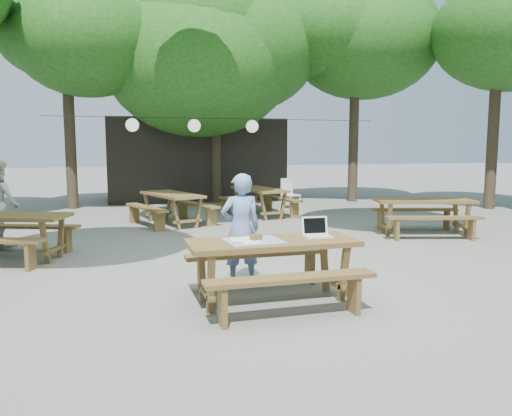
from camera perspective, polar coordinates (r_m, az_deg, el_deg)
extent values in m
plane|color=slate|center=(7.91, 1.57, -6.49)|extent=(80.00, 80.00, 0.00)
cube|color=black|center=(18.06, -7.09, 5.56)|extent=(6.00, 3.00, 2.80)
cube|color=#513C1C|center=(5.93, 1.88, -3.97)|extent=(2.00, 0.80, 0.06)
cube|color=#513C1C|center=(5.39, 4.02, -8.05)|extent=(1.90, 0.28, 0.05)
cube|color=#513C1C|center=(6.59, 0.12, -5.23)|extent=(1.90, 0.28, 0.05)
cube|color=#513C1C|center=(6.01, 1.87, -7.48)|extent=(1.70, 0.70, 0.69)
cube|color=#513C1C|center=(9.09, -26.85, -0.87)|extent=(2.15, 1.42, 0.06)
cube|color=#513C1C|center=(9.68, -24.84, -1.94)|extent=(1.89, 0.89, 0.05)
cube|color=#513C1C|center=(9.14, -26.72, -3.20)|extent=(1.84, 1.22, 0.69)
cube|color=#513C1C|center=(11.06, 18.65, 0.80)|extent=(2.14, 1.32, 0.06)
cube|color=#513C1C|center=(10.48, 19.73, -1.06)|extent=(1.90, 0.79, 0.05)
cube|color=#513C1C|center=(11.70, 17.58, -0.17)|extent=(1.90, 0.79, 0.05)
cube|color=#513C1C|center=(11.10, 18.58, -1.12)|extent=(1.83, 1.14, 0.69)
cube|color=#513C1C|center=(11.99, -9.61, 1.53)|extent=(1.39, 2.15, 0.06)
cube|color=#513C1C|center=(12.30, -6.84, 0.45)|extent=(0.86, 1.89, 0.05)
cube|color=#513C1C|center=(11.76, -12.45, 0.03)|extent=(0.86, 1.89, 0.05)
cube|color=#513C1C|center=(12.03, -9.57, -0.25)|extent=(1.20, 1.83, 0.69)
cube|color=#513C1C|center=(13.26, 0.36, 2.15)|extent=(1.13, 2.11, 0.06)
cube|color=#513C1C|center=(13.59, 2.82, 1.12)|extent=(0.60, 1.92, 0.05)
cube|color=#513C1C|center=(13.02, -2.21, 0.86)|extent=(0.60, 1.92, 0.05)
cube|color=#513C1C|center=(13.30, 0.36, 0.54)|extent=(0.98, 1.79, 0.69)
imported|color=#7594D5|center=(6.70, -1.76, -2.43)|extent=(0.55, 0.36, 1.50)
cube|color=white|center=(15.01, 4.01, 1.48)|extent=(0.57, 0.57, 0.04)
cube|color=white|center=(15.14, 3.52, 2.52)|extent=(0.43, 0.19, 0.48)
cube|color=white|center=(15.03, 4.00, 0.68)|extent=(0.54, 0.54, 0.38)
cube|color=white|center=(6.16, 7.03, -3.22)|extent=(0.35, 0.25, 0.02)
cube|color=white|center=(6.25, 6.71, -2.00)|extent=(0.33, 0.08, 0.23)
cube|color=black|center=(6.24, 6.73, -2.01)|extent=(0.28, 0.06, 0.19)
cube|color=#3550B4|center=(5.86, -0.30, -3.76)|extent=(0.69, 0.60, 0.01)
cube|color=white|center=(5.79, -0.82, -3.83)|extent=(0.23, 0.31, 0.00)
cube|color=white|center=(5.97, -0.32, -3.49)|extent=(0.31, 0.36, 0.00)
cube|color=white|center=(5.88, -1.92, -3.64)|extent=(0.26, 0.33, 0.00)
cube|color=brown|center=(5.88, 0.01, -3.31)|extent=(0.16, 0.14, 0.06)
cylinder|color=black|center=(13.65, -4.14, 10.17)|extent=(9.00, 0.02, 0.02)
sphere|color=white|center=(13.35, -13.96, 9.19)|extent=(0.34, 0.34, 0.34)
sphere|color=white|center=(13.51, -7.07, 9.32)|extent=(0.34, 0.34, 0.34)
sphere|color=white|center=(13.85, -0.44, 9.31)|extent=(0.34, 0.34, 0.34)
cylinder|color=#2D2319|center=(15.88, -20.54, 8.89)|extent=(0.32, 0.32, 4.97)
ellipsoid|color=#214913|center=(16.23, -20.99, 18.75)|extent=(4.38, 4.38, 3.29)
cylinder|color=#2D2319|center=(16.67, -4.60, 8.61)|extent=(0.32, 0.32, 4.63)
ellipsoid|color=#214913|center=(16.95, -4.69, 17.48)|extent=(5.41, 5.41, 4.06)
cylinder|color=#2D2319|center=(17.23, 11.12, 9.41)|extent=(0.32, 0.32, 5.20)
ellipsoid|color=#214913|center=(17.60, 11.36, 18.89)|extent=(5.26, 5.26, 3.95)
cylinder|color=#2D2319|center=(16.42, 25.45, 7.52)|extent=(0.32, 0.32, 4.36)
ellipsoid|color=#214913|center=(16.65, 25.92, 16.07)|extent=(4.29, 4.29, 3.22)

